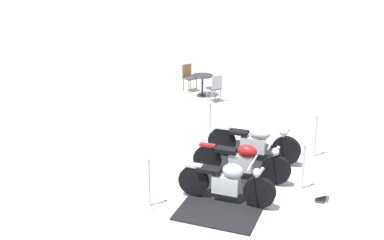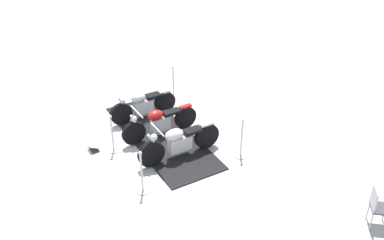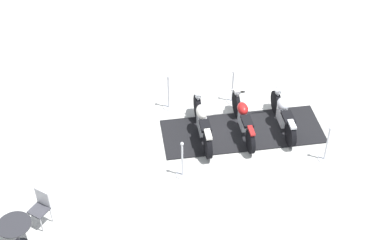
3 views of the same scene
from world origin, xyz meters
name	(u,v)px [view 1 (image 1 of 3)]	position (x,y,z in m)	size (l,w,h in m)	color
ground_plane	(240,179)	(0.00, 0.00, 0.00)	(80.00, 80.00, 0.00)	silver
display_platform	(240,179)	(0.00, 0.00, 0.02)	(4.49, 1.64, 0.03)	black
motorcycle_chrome	(227,181)	(0.43, -1.06, 0.49)	(2.02, 1.02, 0.98)	black
motorcycle_maroon	(242,160)	(0.03, 0.01, 0.49)	(2.18, 1.10, 1.00)	black
motorcycle_cream	(254,142)	(-0.39, 1.08, 0.50)	(2.25, 1.05, 1.05)	black
stanchion_right_rear	(315,144)	(0.63, 2.29, 0.37)	(0.34, 0.34, 1.15)	silver
stanchion_right_mid	(303,175)	(1.32, 0.51, 0.37)	(0.33, 0.33, 1.12)	silver
stanchion_left_front	(149,192)	(-0.63, -2.29, 0.35)	(0.34, 0.34, 1.12)	silver
stanchion_left_rear	(210,130)	(-2.01, 1.27, 0.35)	(0.35, 0.35, 1.14)	silver
info_placard	(321,196)	(1.86, 0.39, 0.07)	(0.36, 0.41, 0.22)	#333338
cafe_table	(202,80)	(-4.98, 4.39, 0.57)	(0.76, 0.76, 0.76)	#2D2D33
cafe_chair_near_table	(189,76)	(-5.79, 4.55, 0.56)	(0.47, 0.47, 0.98)	olive
cafe_chair_across_table	(215,87)	(-4.20, 4.14, 0.55)	(0.50, 0.50, 0.95)	#B7B7BC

